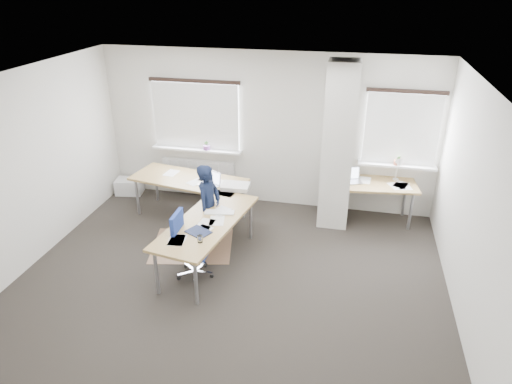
% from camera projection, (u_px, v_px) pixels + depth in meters
% --- Properties ---
extents(ground, '(6.00, 6.00, 0.00)m').
position_uv_depth(ground, '(231.00, 277.00, 6.56)').
color(ground, '#2B2722').
rests_on(ground, ground).
extents(room_shell, '(6.04, 5.04, 2.82)m').
position_uv_depth(room_shell, '(250.00, 153.00, 6.16)').
color(room_shell, beige).
rests_on(room_shell, ground).
extents(floor_mat, '(1.44, 1.29, 0.01)m').
position_uv_depth(floor_mat, '(192.00, 245.00, 7.32)').
color(floor_mat, '#916B4F').
rests_on(floor_mat, ground).
extents(white_crate, '(0.54, 0.42, 0.30)m').
position_uv_depth(white_crate, '(129.00, 186.00, 9.00)').
color(white_crate, white).
rests_on(white_crate, ground).
extents(desk_main, '(2.40, 2.98, 0.96)m').
position_uv_depth(desk_main, '(200.00, 200.00, 7.24)').
color(desk_main, olive).
rests_on(desk_main, ground).
extents(desk_side, '(1.48, 0.87, 1.22)m').
position_uv_depth(desk_side, '(374.00, 185.00, 7.76)').
color(desk_side, olive).
rests_on(desk_side, ground).
extents(task_chair, '(0.54, 0.53, 1.00)m').
position_uv_depth(task_chair, '(192.00, 259.00, 6.48)').
color(task_chair, navy).
rests_on(task_chair, ground).
extents(person, '(0.42, 0.56, 1.39)m').
position_uv_depth(person, '(209.00, 207.00, 7.02)').
color(person, black).
rests_on(person, ground).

